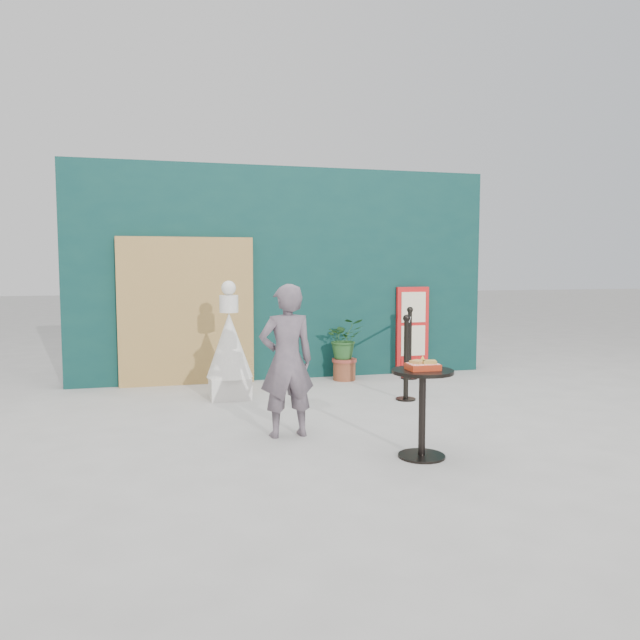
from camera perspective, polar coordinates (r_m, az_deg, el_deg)
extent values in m
plane|color=#ADAAA5|center=(6.14, 2.94, -10.30)|extent=(60.00, 60.00, 0.00)
cube|color=#0A2E2D|center=(8.97, -3.23, 4.25)|extent=(6.00, 0.30, 3.00)
cube|color=tan|center=(8.61, -12.09, 0.78)|extent=(1.80, 0.08, 2.00)
imported|color=slate|center=(5.89, -3.07, -3.74)|extent=(0.55, 0.38, 1.45)
cube|color=red|center=(9.42, 8.43, -0.94)|extent=(0.50, 0.06, 1.30)
cube|color=beige|center=(9.36, 8.54, 1.17)|extent=(0.38, 0.02, 0.45)
cube|color=beige|center=(9.40, 8.50, -1.87)|extent=(0.38, 0.02, 0.45)
cube|color=red|center=(9.45, 8.47, -3.98)|extent=(0.38, 0.02, 0.18)
cube|color=silver|center=(7.76, -8.24, -6.10)|extent=(0.48, 0.48, 0.26)
cone|color=white|center=(7.68, -8.29, -2.25)|extent=(0.56, 0.56, 0.79)
cylinder|color=white|center=(7.63, -8.34, 1.47)|extent=(0.23, 0.23, 0.21)
sphere|color=silver|center=(7.62, -8.36, 2.92)|extent=(0.18, 0.18, 0.18)
cylinder|color=black|center=(5.48, 9.26, -12.16)|extent=(0.40, 0.40, 0.02)
cylinder|color=black|center=(5.39, 9.32, -8.60)|extent=(0.06, 0.06, 0.72)
cylinder|color=black|center=(5.31, 9.37, -4.67)|extent=(0.52, 0.52, 0.03)
cube|color=#B92F13|center=(5.31, 9.38, -4.24)|extent=(0.26, 0.19, 0.05)
cube|color=#F93921|center=(5.30, 9.39, -3.95)|extent=(0.24, 0.17, 0.00)
cube|color=#D4984D|center=(5.29, 8.95, -3.80)|extent=(0.15, 0.14, 0.02)
cube|color=gold|center=(5.30, 9.97, -3.79)|extent=(0.13, 0.13, 0.02)
cone|color=gold|center=(5.35, 9.36, -3.52)|extent=(0.06, 0.06, 0.06)
cylinder|color=brown|center=(8.85, 2.24, -4.67)|extent=(0.31, 0.31, 0.26)
cylinder|color=#993C32|center=(8.82, 2.24, -3.70)|extent=(0.35, 0.35, 0.04)
imported|color=#235022|center=(8.78, 2.25, -1.70)|extent=(0.52, 0.45, 0.58)
cylinder|color=black|center=(7.66, 7.84, -7.17)|extent=(0.24, 0.24, 0.02)
cylinder|color=black|center=(7.58, 7.88, -3.69)|extent=(0.06, 0.06, 0.96)
sphere|color=black|center=(7.52, 7.93, 0.15)|extent=(0.09, 0.09, 0.09)
cylinder|color=black|center=(9.06, 8.15, -5.26)|extent=(0.24, 0.24, 0.02)
cylinder|color=black|center=(8.99, 8.19, -2.32)|extent=(0.06, 0.06, 0.96)
sphere|color=black|center=(8.94, 8.23, 0.93)|extent=(0.09, 0.09, 0.09)
cylinder|color=white|center=(8.24, 8.08, -0.19)|extent=(0.63, 1.31, 0.03)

